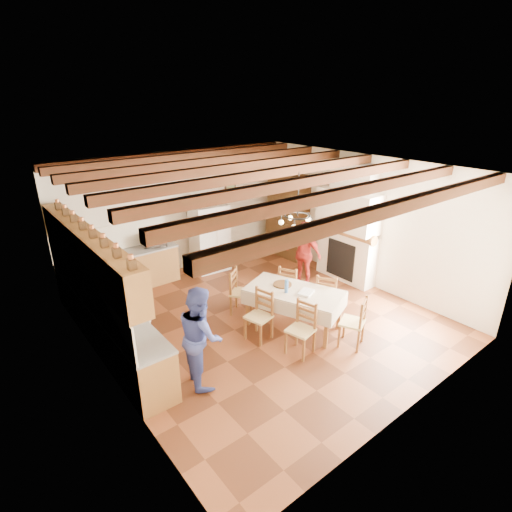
{
  "coord_description": "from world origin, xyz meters",
  "views": [
    {
      "loc": [
        -4.43,
        -5.41,
        4.24
      ],
      "look_at": [
        0.1,
        0.3,
        1.25
      ],
      "focal_mm": 28.0,
      "sensor_mm": 36.0,
      "label": 1
    }
  ],
  "objects_px": {
    "chair_left_near": "(301,329)",
    "chair_end_near": "(352,321)",
    "chair_end_far": "(241,292)",
    "person_man": "(138,317)",
    "refrigerator": "(210,237)",
    "dining_table": "(294,294)",
    "hutch": "(288,216)",
    "chair_right_far": "(290,285)",
    "person_woman_blue": "(201,336)",
    "chair_left_far": "(259,316)",
    "microwave": "(154,240)",
    "person_woman_red": "(303,253)",
    "chair_right_near": "(327,295)"
  },
  "relations": [
    {
      "from": "microwave",
      "to": "chair_left_near",
      "type": "bearing_deg",
      "value": -64.0
    },
    {
      "from": "person_man",
      "to": "person_woman_blue",
      "type": "distance_m",
      "value": 1.26
    },
    {
      "from": "chair_left_near",
      "to": "person_woman_red",
      "type": "xyz_separation_m",
      "value": [
        1.97,
        1.94,
        0.3
      ]
    },
    {
      "from": "refrigerator",
      "to": "hutch",
      "type": "distance_m",
      "value": 2.28
    },
    {
      "from": "chair_end_far",
      "to": "chair_right_far",
      "type": "bearing_deg",
      "value": -58.69
    },
    {
      "from": "dining_table",
      "to": "chair_right_far",
      "type": "relative_size",
      "value": 2.09
    },
    {
      "from": "chair_end_near",
      "to": "person_woman_red",
      "type": "distance_m",
      "value": 2.58
    },
    {
      "from": "refrigerator",
      "to": "chair_left_near",
      "type": "bearing_deg",
      "value": -94.36
    },
    {
      "from": "chair_right_far",
      "to": "hutch",
      "type": "bearing_deg",
      "value": -67.2
    },
    {
      "from": "chair_end_far",
      "to": "microwave",
      "type": "height_order",
      "value": "microwave"
    },
    {
      "from": "refrigerator",
      "to": "chair_end_near",
      "type": "bearing_deg",
      "value": -81.94
    },
    {
      "from": "chair_end_near",
      "to": "microwave",
      "type": "height_order",
      "value": "microwave"
    },
    {
      "from": "person_woman_blue",
      "to": "person_woman_red",
      "type": "distance_m",
      "value": 3.95
    },
    {
      "from": "dining_table",
      "to": "chair_right_near",
      "type": "xyz_separation_m",
      "value": [
        0.8,
        -0.13,
        -0.22
      ]
    },
    {
      "from": "refrigerator",
      "to": "person_woman_blue",
      "type": "distance_m",
      "value": 4.34
    },
    {
      "from": "refrigerator",
      "to": "person_woman_red",
      "type": "relative_size",
      "value": 1.09
    },
    {
      "from": "refrigerator",
      "to": "chair_end_far",
      "type": "xyz_separation_m",
      "value": [
        -0.71,
        -2.31,
        -0.37
      ]
    },
    {
      "from": "hutch",
      "to": "refrigerator",
      "type": "bearing_deg",
      "value": 164.53
    },
    {
      "from": "chair_left_far",
      "to": "chair_right_near",
      "type": "xyz_separation_m",
      "value": [
        1.59,
        -0.22,
        0.0
      ]
    },
    {
      "from": "dining_table",
      "to": "chair_end_far",
      "type": "distance_m",
      "value": 1.17
    },
    {
      "from": "chair_end_near",
      "to": "chair_left_far",
      "type": "bearing_deg",
      "value": -70.12
    },
    {
      "from": "microwave",
      "to": "dining_table",
      "type": "bearing_deg",
      "value": -54.7
    },
    {
      "from": "person_man",
      "to": "microwave",
      "type": "xyz_separation_m",
      "value": [
        1.56,
        2.64,
        0.27
      ]
    },
    {
      "from": "chair_right_far",
      "to": "refrigerator",
      "type": "bearing_deg",
      "value": -20.24
    },
    {
      "from": "chair_right_far",
      "to": "chair_end_near",
      "type": "distance_m",
      "value": 1.74
    },
    {
      "from": "chair_left_near",
      "to": "person_man",
      "type": "xyz_separation_m",
      "value": [
        -2.21,
        1.61,
        0.3
      ]
    },
    {
      "from": "refrigerator",
      "to": "person_woman_red",
      "type": "bearing_deg",
      "value": -53.9
    },
    {
      "from": "refrigerator",
      "to": "hutch",
      "type": "xyz_separation_m",
      "value": [
        2.2,
        -0.51,
        0.29
      ]
    },
    {
      "from": "hutch",
      "to": "person_woman_red",
      "type": "relative_size",
      "value": 1.46
    },
    {
      "from": "hutch",
      "to": "chair_end_far",
      "type": "bearing_deg",
      "value": -150.7
    },
    {
      "from": "chair_end_far",
      "to": "person_man",
      "type": "xyz_separation_m",
      "value": [
        -2.24,
        -0.14,
        0.3
      ]
    },
    {
      "from": "dining_table",
      "to": "chair_right_far",
      "type": "distance_m",
      "value": 0.85
    },
    {
      "from": "refrigerator",
      "to": "person_woman_red",
      "type": "height_order",
      "value": "refrigerator"
    },
    {
      "from": "refrigerator",
      "to": "dining_table",
      "type": "xyz_separation_m",
      "value": [
        -0.24,
        -3.35,
        -0.15
      ]
    },
    {
      "from": "chair_end_near",
      "to": "person_woman_blue",
      "type": "bearing_deg",
      "value": -43.34
    },
    {
      "from": "refrigerator",
      "to": "chair_end_far",
      "type": "relative_size",
      "value": 1.78
    },
    {
      "from": "hutch",
      "to": "chair_left_near",
      "type": "height_order",
      "value": "hutch"
    },
    {
      "from": "chair_right_near",
      "to": "person_woman_red",
      "type": "xyz_separation_m",
      "value": [
        0.66,
        1.37,
        0.3
      ]
    },
    {
      "from": "chair_right_near",
      "to": "person_woman_blue",
      "type": "distance_m",
      "value": 3.02
    },
    {
      "from": "chair_left_near",
      "to": "chair_end_near",
      "type": "xyz_separation_m",
      "value": [
        0.9,
        -0.39,
        0.0
      ]
    },
    {
      "from": "chair_left_near",
      "to": "chair_end_far",
      "type": "height_order",
      "value": "same"
    },
    {
      "from": "dining_table",
      "to": "hutch",
      "type": "bearing_deg",
      "value": 49.29
    },
    {
      "from": "refrigerator",
      "to": "chair_left_far",
      "type": "distance_m",
      "value": 3.44
    },
    {
      "from": "chair_right_near",
      "to": "person_woman_blue",
      "type": "xyz_separation_m",
      "value": [
        -3.0,
        -0.12,
        0.33
      ]
    },
    {
      "from": "person_woman_red",
      "to": "dining_table",
      "type": "bearing_deg",
      "value": -62.67
    },
    {
      "from": "chair_left_far",
      "to": "person_woman_blue",
      "type": "bearing_deg",
      "value": -89.56
    },
    {
      "from": "chair_right_far",
      "to": "chair_end_near",
      "type": "height_order",
      "value": "same"
    },
    {
      "from": "refrigerator",
      "to": "person_man",
      "type": "height_order",
      "value": "refrigerator"
    },
    {
      "from": "chair_left_far",
      "to": "chair_right_far",
      "type": "height_order",
      "value": "same"
    },
    {
      "from": "chair_left_far",
      "to": "chair_end_near",
      "type": "relative_size",
      "value": 1.0
    }
  ]
}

